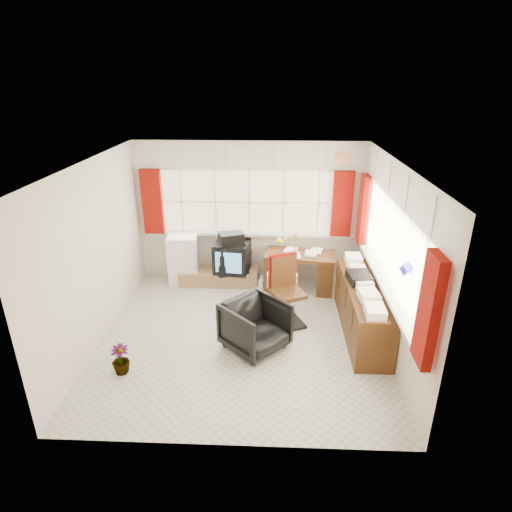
{
  "coord_description": "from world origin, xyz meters",
  "views": [
    {
      "loc": [
        0.42,
        -5.26,
        3.5
      ],
      "look_at": [
        0.17,
        0.55,
        1.03
      ],
      "focal_mm": 30.0,
      "sensor_mm": 36.0,
      "label": 1
    }
  ],
  "objects": [
    {
      "name": "ground",
      "position": [
        0.0,
        0.0,
        0.0
      ],
      "size": [
        4.0,
        4.0,
        0.0
      ],
      "primitive_type": "plane",
      "color": "beige",
      "rests_on": "ground"
    },
    {
      "name": "room_walls",
      "position": [
        0.0,
        0.0,
        1.5
      ],
      "size": [
        4.0,
        4.0,
        4.0
      ],
      "color": "beige",
      "rests_on": "ground"
    },
    {
      "name": "window_back",
      "position": [
        0.0,
        1.94,
        0.95
      ],
      "size": [
        3.7,
        0.12,
        3.6
      ],
      "color": "beige",
      "rests_on": "room_walls"
    },
    {
      "name": "window_right",
      "position": [
        1.94,
        0.0,
        0.95
      ],
      "size": [
        0.12,
        3.7,
        3.6
      ],
      "color": "beige",
      "rests_on": "room_walls"
    },
    {
      "name": "curtains",
      "position": [
        0.92,
        0.93,
        1.46
      ],
      "size": [
        3.83,
        3.83,
        1.15
      ],
      "color": "#971308",
      "rests_on": "room_walls"
    },
    {
      "name": "overhead_cabinets",
      "position": [
        0.98,
        0.98,
        2.25
      ],
      "size": [
        3.98,
        3.98,
        0.48
      ],
      "color": "silver",
      "rests_on": "room_walls"
    },
    {
      "name": "desk",
      "position": [
        0.89,
        1.52,
        0.38
      ],
      "size": [
        1.25,
        0.74,
        0.72
      ],
      "color": "#532F13",
      "rests_on": "ground"
    },
    {
      "name": "desk_lamp",
      "position": [
        0.79,
        1.32,
        1.01
      ],
      "size": [
        0.17,
        0.14,
        0.47
      ],
      "color": "yellow",
      "rests_on": "desk"
    },
    {
      "name": "task_chair",
      "position": [
        0.61,
        0.46,
        0.57
      ],
      "size": [
        0.6,
        0.61,
        1.08
      ],
      "color": "black",
      "rests_on": "ground"
    },
    {
      "name": "office_chair",
      "position": [
        0.2,
        -0.28,
        0.35
      ],
      "size": [
        1.07,
        1.07,
        0.7
      ],
      "primitive_type": "imported",
      "rotation": [
        0.0,
        0.0,
        0.8
      ],
      "color": "black",
      "rests_on": "ground"
    },
    {
      "name": "radiator",
      "position": [
        0.61,
        0.76,
        0.26
      ],
      "size": [
        0.43,
        0.18,
        0.64
      ],
      "color": "white",
      "rests_on": "ground"
    },
    {
      "name": "credenza",
      "position": [
        1.73,
        0.2,
        0.4
      ],
      "size": [
        0.5,
        2.0,
        0.85
      ],
      "color": "#532F13",
      "rests_on": "ground"
    },
    {
      "name": "file_tray",
      "position": [
        1.67,
        0.33,
        0.82
      ],
      "size": [
        0.35,
        0.43,
        0.13
      ],
      "primitive_type": "cube",
      "rotation": [
        0.0,
        0.0,
        0.12
      ],
      "color": "black",
      "rests_on": "credenza"
    },
    {
      "name": "tv_bench",
      "position": [
        -0.55,
        1.72,
        0.12
      ],
      "size": [
        1.4,
        0.5,
        0.25
      ],
      "primitive_type": "cube",
      "color": "#986E4C",
      "rests_on": "ground"
    },
    {
      "name": "crt_tv",
      "position": [
        -0.3,
        1.71,
        0.52
      ],
      "size": [
        0.67,
        0.63,
        0.54
      ],
      "color": "black",
      "rests_on": "tv_bench"
    },
    {
      "name": "hifi_stack",
      "position": [
        -0.31,
        1.65,
        0.59
      ],
      "size": [
        0.63,
        0.52,
        0.74
      ],
      "color": "black",
      "rests_on": "tv_bench"
    },
    {
      "name": "mini_fridge",
      "position": [
        -1.2,
        1.79,
        0.44
      ],
      "size": [
        0.56,
        0.56,
        0.89
      ],
      "color": "white",
      "rests_on": "ground"
    },
    {
      "name": "spray_bottle_a",
      "position": [
        0.23,
        1.43,
        0.15
      ],
      "size": [
        0.11,
        0.11,
        0.29
      ],
      "primitive_type": "imported",
      "rotation": [
        0.0,
        0.0,
        0.0
      ],
      "color": "white",
      "rests_on": "ground"
    },
    {
      "name": "spray_bottle_b",
      "position": [
        0.03,
        0.79,
        0.1
      ],
      "size": [
        0.13,
        0.13,
        0.21
      ],
      "primitive_type": "imported",
      "rotation": [
        0.0,
        0.0,
        -0.74
      ],
      "color": "#99E5D1",
      "rests_on": "ground"
    },
    {
      "name": "flower_vase",
      "position": [
        -1.48,
        -0.89,
        0.2
      ],
      "size": [
        0.28,
        0.28,
        0.4
      ],
      "primitive_type": "imported",
      "rotation": [
        0.0,
        0.0,
        0.33
      ],
      "color": "black",
      "rests_on": "ground"
    }
  ]
}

